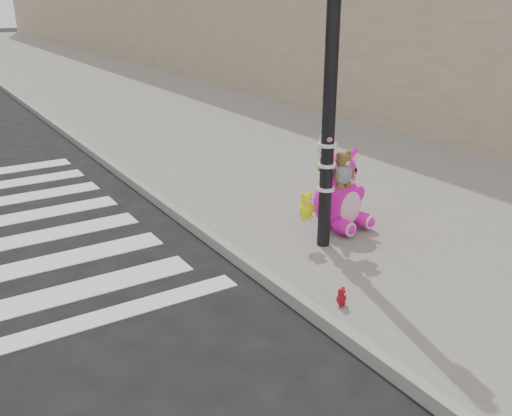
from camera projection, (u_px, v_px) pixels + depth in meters
ground at (207, 409)px, 4.57m from camera, size 120.00×120.00×0.00m
sidewalk_near at (200, 118)px, 14.97m from camera, size 7.00×80.00×0.14m
curb_edge at (67, 134)px, 13.25m from camera, size 0.12×80.00×0.15m
signal_pole at (330, 118)px, 6.70m from camera, size 0.71×0.49×4.00m
pink_bunny at (339, 196)px, 7.65m from camera, size 0.77×0.87×1.09m
red_teddy at (341, 297)px, 5.78m from camera, size 0.17×0.14×0.20m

